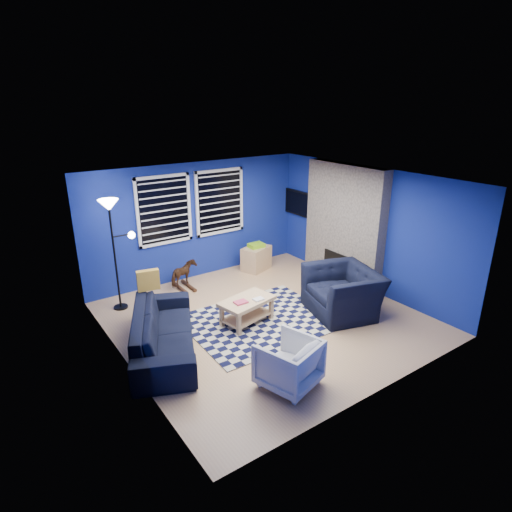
{
  "coord_description": "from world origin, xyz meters",
  "views": [
    {
      "loc": [
        -4.04,
        -5.47,
        3.71
      ],
      "look_at": [
        -0.0,
        0.3,
        1.11
      ],
      "focal_mm": 30.0,
      "sensor_mm": 36.0,
      "label": 1
    }
  ],
  "objects_px": {
    "sofa": "(164,331)",
    "armchair_big": "(343,292)",
    "rocking_horse": "(184,274)",
    "coffee_table": "(247,306)",
    "armchair_bent": "(288,363)",
    "cabinet": "(256,258)",
    "tv": "(300,203)",
    "floor_lamp": "(112,220)"
  },
  "relations": [
    {
      "from": "sofa",
      "to": "coffee_table",
      "type": "xyz_separation_m",
      "value": [
        1.54,
        -0.02,
        -0.01
      ]
    },
    {
      "from": "armchair_big",
      "to": "rocking_horse",
      "type": "bearing_deg",
      "value": -128.44
    },
    {
      "from": "tv",
      "to": "floor_lamp",
      "type": "height_order",
      "value": "floor_lamp"
    },
    {
      "from": "armchair_bent",
      "to": "coffee_table",
      "type": "height_order",
      "value": "armchair_bent"
    },
    {
      "from": "armchair_bent",
      "to": "rocking_horse",
      "type": "xyz_separation_m",
      "value": [
        0.24,
        3.72,
        -0.02
      ]
    },
    {
      "from": "rocking_horse",
      "to": "coffee_table",
      "type": "bearing_deg",
      "value": 163.25
    },
    {
      "from": "armchair_bent",
      "to": "sofa",
      "type": "bearing_deg",
      "value": -76.14
    },
    {
      "from": "armchair_big",
      "to": "coffee_table",
      "type": "distance_m",
      "value": 1.78
    },
    {
      "from": "rocking_horse",
      "to": "cabinet",
      "type": "height_order",
      "value": "cabinet"
    },
    {
      "from": "rocking_horse",
      "to": "coffee_table",
      "type": "xyz_separation_m",
      "value": [
        0.26,
        -1.96,
        0.0
      ]
    },
    {
      "from": "cabinet",
      "to": "rocking_horse",
      "type": "bearing_deg",
      "value": 160.5
    },
    {
      "from": "tv",
      "to": "sofa",
      "type": "height_order",
      "value": "tv"
    },
    {
      "from": "armchair_big",
      "to": "armchair_bent",
      "type": "relative_size",
      "value": 1.69
    },
    {
      "from": "tv",
      "to": "rocking_horse",
      "type": "height_order",
      "value": "tv"
    },
    {
      "from": "sofa",
      "to": "armchair_big",
      "type": "relative_size",
      "value": 1.78
    },
    {
      "from": "sofa",
      "to": "coffee_table",
      "type": "relative_size",
      "value": 2.2
    },
    {
      "from": "armchair_big",
      "to": "coffee_table",
      "type": "xyz_separation_m",
      "value": [
        -1.65,
        0.67,
        -0.09
      ]
    },
    {
      "from": "sofa",
      "to": "armchair_big",
      "type": "bearing_deg",
      "value": -78.35
    },
    {
      "from": "sofa",
      "to": "armchair_big",
      "type": "xyz_separation_m",
      "value": [
        3.19,
        -0.69,
        0.08
      ]
    },
    {
      "from": "tv",
      "to": "armchair_bent",
      "type": "relative_size",
      "value": 1.32
    },
    {
      "from": "sofa",
      "to": "rocking_horse",
      "type": "height_order",
      "value": "sofa"
    },
    {
      "from": "floor_lamp",
      "to": "rocking_horse",
      "type": "bearing_deg",
      "value": 5.07
    },
    {
      "from": "tv",
      "to": "armchair_bent",
      "type": "xyz_separation_m",
      "value": [
        -3.3,
        -3.68,
        -1.06
      ]
    },
    {
      "from": "floor_lamp",
      "to": "armchair_bent",
      "type": "bearing_deg",
      "value": -72.89
    },
    {
      "from": "tv",
      "to": "rocking_horse",
      "type": "distance_m",
      "value": 3.24
    },
    {
      "from": "armchair_bent",
      "to": "floor_lamp",
      "type": "xyz_separation_m",
      "value": [
        -1.11,
        3.6,
        1.36
      ]
    },
    {
      "from": "tv",
      "to": "cabinet",
      "type": "bearing_deg",
      "value": 178.06
    },
    {
      "from": "armchair_bent",
      "to": "floor_lamp",
      "type": "bearing_deg",
      "value": -89.34
    },
    {
      "from": "tv",
      "to": "sofa",
      "type": "distance_m",
      "value": 4.86
    },
    {
      "from": "armchair_big",
      "to": "cabinet",
      "type": "relative_size",
      "value": 1.69
    },
    {
      "from": "tv",
      "to": "cabinet",
      "type": "xyz_separation_m",
      "value": [
        -1.22,
        0.04,
        -1.12
      ]
    },
    {
      "from": "rocking_horse",
      "to": "coffee_table",
      "type": "distance_m",
      "value": 1.98
    },
    {
      "from": "tv",
      "to": "coffee_table",
      "type": "xyz_separation_m",
      "value": [
        -2.8,
        -1.92,
        -1.07
      ]
    },
    {
      "from": "armchair_big",
      "to": "floor_lamp",
      "type": "relative_size",
      "value": 0.61
    },
    {
      "from": "coffee_table",
      "to": "armchair_bent",
      "type": "bearing_deg",
      "value": -105.86
    },
    {
      "from": "sofa",
      "to": "armchair_big",
      "type": "distance_m",
      "value": 3.27
    },
    {
      "from": "sofa",
      "to": "cabinet",
      "type": "height_order",
      "value": "sofa"
    },
    {
      "from": "sofa",
      "to": "armchair_bent",
      "type": "bearing_deg",
      "value": -125.89
    },
    {
      "from": "tv",
      "to": "coffee_table",
      "type": "height_order",
      "value": "tv"
    },
    {
      "from": "sofa",
      "to": "coffee_table",
      "type": "distance_m",
      "value": 1.54
    },
    {
      "from": "cabinet",
      "to": "floor_lamp",
      "type": "relative_size",
      "value": 0.36
    },
    {
      "from": "sofa",
      "to": "coffee_table",
      "type": "bearing_deg",
      "value": -66.86
    }
  ]
}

